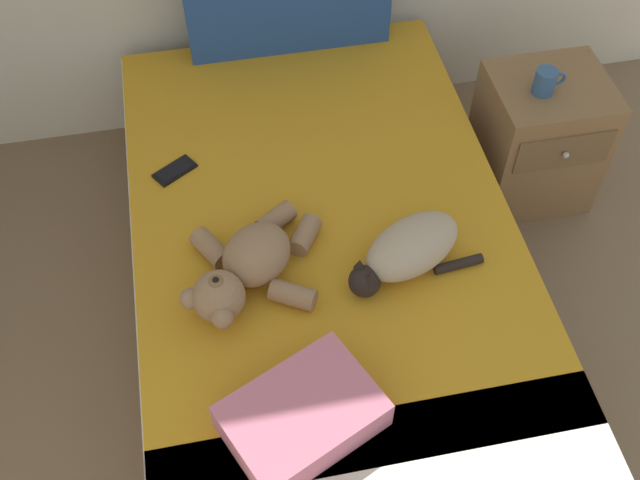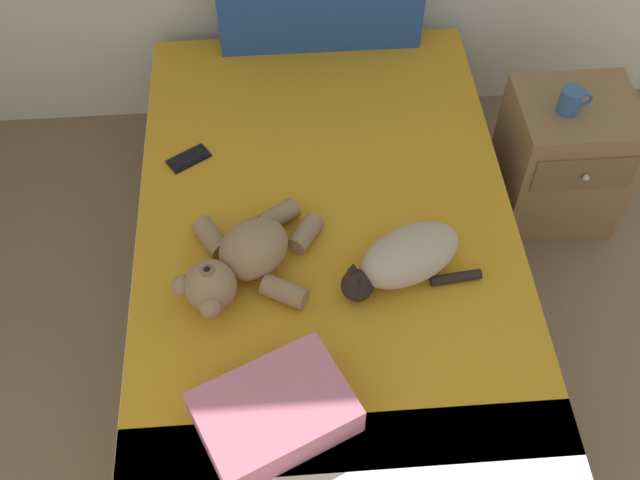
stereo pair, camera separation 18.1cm
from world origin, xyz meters
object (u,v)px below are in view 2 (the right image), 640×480
Objects in this scene: cat at (405,258)px; nightstand at (562,159)px; cell_phone at (189,158)px; mug at (571,101)px; teddy_bear at (242,260)px; throw_pillow at (275,412)px; bed at (326,263)px.

nightstand is at bearing 40.64° from cat.
cell_phone is 1.36m from mug.
teddy_bear is at bearing -154.03° from mug.
cell_phone is 1.05m from throw_pillow.
mug reaches higher than throw_pillow.
teddy_bear is 0.51m from throw_pillow.
nightstand reaches higher than bed.
cat reaches higher than cell_phone.
mug is (1.09, 1.07, 0.08)m from throw_pillow.
cat is 0.79× the size of nightstand.
throw_pillow is (0.27, -1.01, 0.05)m from cell_phone.
mug is at bearing 25.97° from teddy_bear.
teddy_bear reaches higher than cell_phone.
cat reaches higher than nightstand.
nightstand is (1.23, 0.60, -0.27)m from teddy_bear.
teddy_bear reaches higher than nightstand.
teddy_bear is at bearing -69.93° from cell_phone.
nightstand is 0.33m from mug.
teddy_bear reaches higher than bed.
bed is at bearing 35.75° from teddy_bear.
mug is at bearing 22.54° from bed.
bed is 17.06× the size of mug.
cell_phone is 1.36× the size of mug.
throw_pillow is (-0.20, -0.70, 0.29)m from bed.
cat is at bearing -38.22° from cell_phone.
cell_phone is at bearing 110.07° from teddy_bear.
cell_phone is at bearing 141.78° from cat.
bed is at bearing 74.36° from throw_pillow.
teddy_bear is at bearing -154.07° from nightstand.
teddy_bear reaches higher than throw_pillow.
teddy_bear is at bearing 99.17° from throw_pillow.
teddy_bear is 1.19× the size of throw_pillow.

